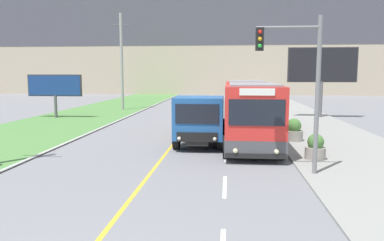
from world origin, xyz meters
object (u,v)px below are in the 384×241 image
utility_pole_far (122,61)px  planter_round_far (276,114)px  dump_truck (200,120)px  billboard_small (55,87)px  planter_round_third (282,122)px  planter_round_near (315,148)px  car_distant (240,108)px  planter_round_second (294,131)px  city_bus (248,111)px  traffic_light_mast (299,75)px  billboard_large (322,67)px

utility_pole_far → planter_round_far: utility_pole_far is taller
dump_truck → billboard_small: bearing=140.4°
planter_round_third → planter_round_near: bearing=-89.1°
billboard_small → planter_round_far: size_ratio=4.05×
car_distant → planter_round_far: 4.15m
planter_round_third → car_distant: bearing=108.3°
utility_pole_far → planter_round_second: utility_pole_far is taller
planter_round_far → city_bus: bearing=-107.2°
billboard_small → traffic_light_mast: bearing=-43.9°
city_bus → dump_truck: city_bus is taller
billboard_small → planter_round_second: bearing=-27.7°
dump_truck → planter_round_near: (5.08, -3.11, -0.72)m
car_distant → planter_round_far: car_distant is taller
planter_round_third → planter_round_far: (0.14, 4.36, 0.03)m
billboard_large → planter_round_near: (-3.93, -15.72, -3.66)m
planter_round_near → planter_round_second: (-0.15, 4.36, 0.05)m
billboard_large → planter_round_near: 16.61m
billboard_large → billboard_small: billboard_large is taller
car_distant → planter_round_third: (2.50, -7.57, -0.14)m
city_bus → car_distant: bearing=90.5°
car_distant → planter_round_third: bearing=-71.7°
billboard_large → planter_round_far: 5.98m
car_distant → billboard_small: 15.55m
traffic_light_mast → planter_round_near: 4.03m
car_distant → utility_pole_far: (-11.66, 4.77, 4.16)m
utility_pole_far → planter_round_far: bearing=-29.2°
dump_truck → planter_round_second: bearing=14.3°
planter_round_far → dump_truck: bearing=-116.9°
city_bus → planter_round_near: size_ratio=11.04×
planter_round_far → billboard_small: bearing=178.1°
planter_round_far → utility_pole_far: bearing=150.8°
planter_round_third → billboard_small: bearing=164.4°
planter_round_far → billboard_large: bearing=33.7°
city_bus → billboard_large: 12.91m
billboard_small → planter_round_near: 22.58m
planter_round_second → planter_round_far: bearing=89.1°
billboard_small → car_distant: bearing=9.8°
traffic_light_mast → planter_round_near: bearing=62.6°
utility_pole_far → planter_round_far: (14.29, -7.98, -4.27)m
utility_pole_far → planter_round_third: 19.27m
city_bus → planter_round_far: 8.68m
planter_round_third → city_bus: bearing=-121.9°
car_distant → planter_round_near: bearing=-80.8°
planter_round_second → car_distant: bearing=101.8°
car_distant → planter_round_third: car_distant is taller
billboard_large → planter_round_second: size_ratio=4.83×
car_distant → traffic_light_mast: 18.92m
utility_pole_far → planter_round_near: 25.82m
traffic_light_mast → billboard_large: bearing=74.1°
car_distant → billboard_large: (6.58, -0.57, 3.53)m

